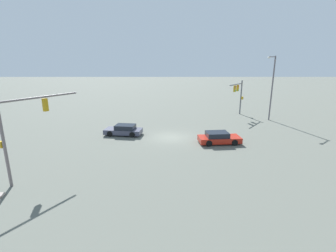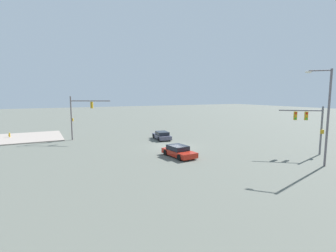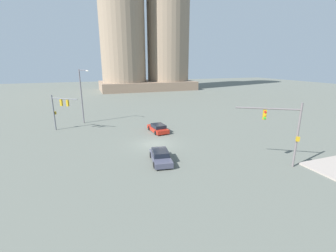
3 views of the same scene
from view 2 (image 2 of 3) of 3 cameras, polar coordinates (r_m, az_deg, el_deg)
The scene contains 8 objects.
ground_plane at distance 33.04m, azimuth 1.20°, elevation -4.61°, with size 220.39×220.39×0.00m, color #5D6158.
sidewalk_corner at distance 45.06m, azimuth -29.76°, elevation -2.30°, with size 11.06×10.63×0.15m, color #9F9288.
traffic_signal_near_corner at distance 32.42m, azimuth 29.31°, elevation 0.80°, with size 3.73×3.21×5.40m.
traffic_signal_opposite_side at distance 39.27m, azimuth -19.16°, elevation 3.05°, with size 5.15×3.57×6.43m.
streetlamp_curved_arm at distance 27.58m, azimuth 31.86°, elevation 2.79°, with size 1.66×1.80×9.01m.
sedan_car_approaching at distance 38.08m, azimuth -1.39°, elevation -2.16°, with size 2.38×4.44×1.21m.
sedan_car_waiting_far at distance 27.68m, azimuth 2.41°, elevation -5.70°, with size 2.28×4.43×1.21m.
fire_hydrant_on_curb at distance 46.27m, azimuth -31.97°, elevation -1.71°, with size 0.33×0.22×0.71m.
Camera 2 is at (15.39, 28.46, 6.71)m, focal length 27.21 mm.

